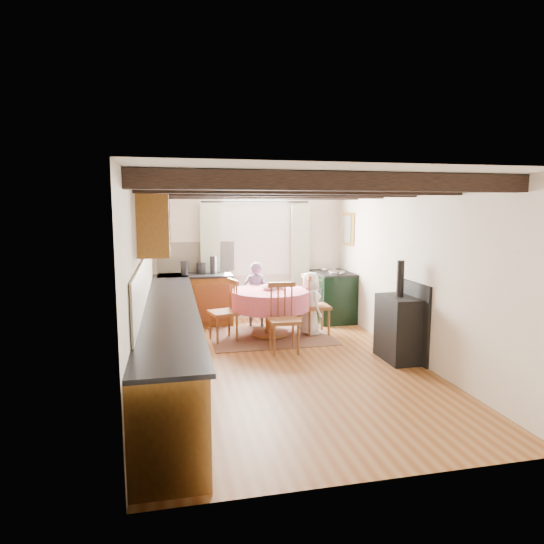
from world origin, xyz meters
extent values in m
cube|color=olive|center=(0.00, 0.00, 0.00)|extent=(3.60, 5.50, 0.00)
cube|color=white|center=(0.00, 0.00, 2.40)|extent=(3.60, 5.50, 0.00)
cube|color=silver|center=(0.00, 2.75, 1.20)|extent=(3.60, 0.00, 2.40)
cube|color=silver|center=(0.00, -2.75, 1.20)|extent=(3.60, 0.00, 2.40)
cube|color=silver|center=(-1.80, 0.00, 1.20)|extent=(0.00, 5.50, 2.40)
cube|color=silver|center=(1.80, 0.00, 1.20)|extent=(0.00, 5.50, 2.40)
cube|color=#2F1E17|center=(0.00, -2.00, 2.31)|extent=(3.60, 0.16, 0.16)
cube|color=#2F1E17|center=(0.00, -1.00, 2.31)|extent=(3.60, 0.16, 0.16)
cube|color=#2F1E17|center=(0.00, 0.00, 2.31)|extent=(3.60, 0.16, 0.16)
cube|color=#2F1E17|center=(0.00, 1.00, 2.31)|extent=(3.60, 0.16, 0.16)
cube|color=#2F1E17|center=(0.00, 2.00, 2.31)|extent=(3.60, 0.16, 0.16)
cube|color=beige|center=(-1.78, 0.30, 1.20)|extent=(0.02, 4.50, 0.55)
cube|color=beige|center=(-1.00, 2.73, 1.20)|extent=(1.40, 0.02, 0.55)
cube|color=brown|center=(-1.50, 0.00, 0.44)|extent=(0.60, 5.30, 0.88)
cube|color=brown|center=(-1.05, 2.45, 0.44)|extent=(1.30, 0.60, 0.88)
cube|color=black|center=(-1.48, 0.00, 0.90)|extent=(0.64, 5.30, 0.04)
cube|color=black|center=(-1.05, 2.43, 0.90)|extent=(1.30, 0.64, 0.04)
cube|color=brown|center=(-1.63, 1.20, 1.95)|extent=(0.34, 1.80, 0.90)
cube|color=brown|center=(-1.63, -0.30, 1.90)|extent=(0.34, 0.90, 0.70)
cube|color=white|center=(0.10, 2.73, 1.60)|extent=(1.34, 0.03, 1.54)
cube|color=white|center=(0.10, 2.74, 1.60)|extent=(1.20, 0.01, 1.40)
cube|color=#A6BD97|center=(-0.75, 2.65, 1.10)|extent=(0.35, 0.10, 2.10)
cube|color=#A6BD97|center=(0.95, 2.65, 1.10)|extent=(0.35, 0.10, 2.10)
cylinder|color=black|center=(0.10, 2.65, 2.20)|extent=(2.00, 0.03, 0.03)
cube|color=gold|center=(1.77, 2.30, 1.70)|extent=(0.04, 0.50, 0.60)
cylinder|color=silver|center=(1.05, 2.72, 1.70)|extent=(0.30, 0.02, 0.30)
cube|color=brown|center=(0.11, 1.42, 0.01)|extent=(1.94, 1.51, 0.01)
imported|color=slate|center=(-0.01, 2.11, 0.58)|extent=(0.47, 0.35, 1.15)
imported|color=white|center=(0.78, 1.39, 0.52)|extent=(0.43, 0.57, 1.05)
imported|color=silver|center=(0.08, 1.48, 0.79)|extent=(0.25, 0.25, 0.05)
imported|color=silver|center=(0.28, 1.51, 0.79)|extent=(0.21, 0.21, 0.06)
imported|color=silver|center=(0.16, 1.42, 0.82)|extent=(0.13, 0.13, 0.10)
cylinder|color=#262628|center=(-1.22, 2.39, 1.04)|extent=(0.14, 0.14, 0.24)
cylinder|color=#262628|center=(-0.93, 2.54, 1.01)|extent=(0.17, 0.17, 0.19)
cylinder|color=#262628|center=(-0.72, 2.45, 1.08)|extent=(0.11, 0.11, 0.31)
camera|label=1|loc=(-1.45, -5.82, 2.08)|focal=30.65mm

